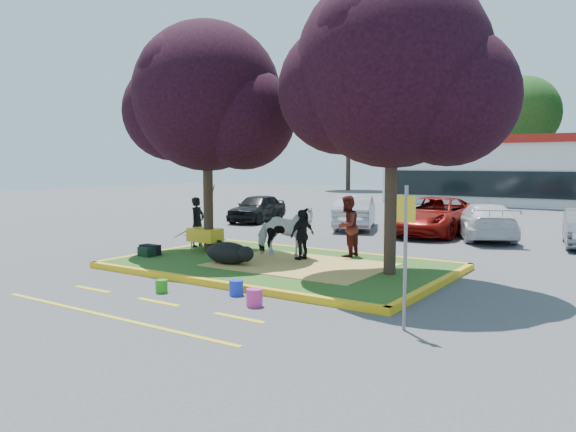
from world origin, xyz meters
The scene contains 31 objects.
ground centered at (0.00, 0.00, 0.00)m, with size 90.00×90.00×0.00m, color #424244.
median_island centered at (0.00, 0.00, 0.07)m, with size 8.00×5.00×0.15m, color #1F4816.
curb_near centered at (0.00, -2.58, 0.07)m, with size 8.30×0.16×0.15m, color yellow.
curb_far centered at (0.00, 2.58, 0.07)m, with size 8.30×0.16×0.15m, color yellow.
curb_left centered at (-4.08, 0.00, 0.07)m, with size 0.16×5.30×0.15m, color yellow.
curb_right centered at (4.08, 0.00, 0.07)m, with size 0.16×5.30×0.15m, color yellow.
straw_bedding centered at (0.60, 0.00, 0.15)m, with size 4.20×3.00×0.01m, color tan.
tree_purple_left centered at (-2.78, 0.38, 4.36)m, with size 5.06×4.20×6.51m.
tree_purple_right centered at (2.92, 0.18, 4.56)m, with size 5.30×4.40×6.82m.
fire_lane_stripe_a centered at (-2.00, -4.20, 0.00)m, with size 1.10×0.12×0.01m, color yellow.
fire_lane_stripe_b centered at (0.00, -4.20, 0.00)m, with size 1.10×0.12×0.01m, color yellow.
fire_lane_stripe_c centered at (2.00, -4.20, 0.00)m, with size 1.10×0.12×0.01m, color yellow.
fire_lane_long centered at (0.00, -5.40, 0.00)m, with size 6.00×0.10×0.01m, color yellow.
retail_building centered at (2.00, 27.98, 2.25)m, with size 20.40×8.40×4.40m.
treeline centered at (1.23, 37.61, 7.73)m, with size 46.58×7.80×14.63m.
cow centered at (-0.40, 0.79, 0.84)m, with size 0.75×1.64×1.39m, color silver.
calf centered at (-1.02, -0.87, 0.43)m, with size 1.28×0.73×0.56m, color black.
handler centered at (-3.70, 0.91, 0.90)m, with size 0.55×0.36×1.51m, color black.
visitor_a centered at (0.94, 1.82, 0.98)m, with size 0.81×0.63×1.66m, color #4C1815.
visitor_b centered at (0.26, 0.63, 0.82)m, with size 0.78×0.33×1.34m, color black.
wheelbarrow centered at (-2.96, 0.43, 0.60)m, with size 1.73×0.59×0.65m.
gear_bag_dark centered at (-3.70, -1.01, 0.29)m, with size 0.56×0.31×0.29m, color black.
gear_bag_green centered at (-3.62, -1.21, 0.27)m, with size 0.47×0.29×0.25m, color black.
sign_post centered at (4.67, -3.28, 1.43)m, with size 0.33×0.09×2.34m.
bucket_green centered at (-0.55, -3.59, 0.14)m, with size 0.25×0.25×0.27m, color #209416.
bucket_pink centered at (1.74, -3.40, 0.17)m, with size 0.31×0.31×0.33m, color #DA3083.
bucket_blue centered at (0.90, -2.91, 0.16)m, with size 0.29×0.29×0.31m, color #1A2FD0.
car_black centered at (-7.38, 8.85, 0.64)m, with size 1.50×3.73×1.27m, color black.
car_silver centered at (-2.45, 8.96, 0.68)m, with size 1.44×4.13×1.36m, color #AEB0B6.
car_red centered at (0.93, 8.88, 0.71)m, with size 2.34×5.08×1.41m, color maroon.
car_white centered at (2.84, 8.64, 0.63)m, with size 1.77×4.36×1.27m, color silver.
Camera 1 is at (8.03, -11.67, 2.69)m, focal length 35.00 mm.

